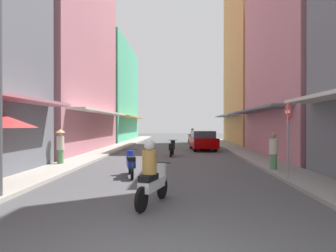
{
  "coord_description": "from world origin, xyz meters",
  "views": [
    {
      "loc": [
        0.44,
        -3.39,
        1.93
      ],
      "look_at": [
        -0.42,
        17.19,
        1.81
      ],
      "focal_mm": 30.27,
      "sensor_mm": 36.0,
      "label": 1
    }
  ],
  "objects_px": {
    "motorbike_blue": "(131,163)",
    "motorbike_black": "(172,148)",
    "street_sign_no_entry": "(288,131)",
    "pedestrian_crossing": "(60,145)",
    "parked_car": "(203,140)",
    "motorbike_orange": "(192,137)",
    "pedestrian_midway": "(274,152)",
    "motorbike_white": "(152,176)"
  },
  "relations": [
    {
      "from": "motorbike_blue",
      "to": "motorbike_black",
      "type": "bearing_deg",
      "value": 78.91
    },
    {
      "from": "street_sign_no_entry",
      "to": "pedestrian_crossing",
      "type": "bearing_deg",
      "value": 160.28
    },
    {
      "from": "parked_car",
      "to": "motorbike_orange",
      "type": "bearing_deg",
      "value": 94.9
    },
    {
      "from": "pedestrian_midway",
      "to": "parked_car",
      "type": "bearing_deg",
      "value": 101.92
    },
    {
      "from": "motorbike_orange",
      "to": "pedestrian_midway",
      "type": "relative_size",
      "value": 1.09
    },
    {
      "from": "motorbike_blue",
      "to": "parked_car",
      "type": "distance_m",
      "value": 11.54
    },
    {
      "from": "parked_car",
      "to": "pedestrian_midway",
      "type": "distance_m",
      "value": 10.01
    },
    {
      "from": "motorbike_black",
      "to": "pedestrian_midway",
      "type": "height_order",
      "value": "pedestrian_midway"
    },
    {
      "from": "motorbike_black",
      "to": "motorbike_white",
      "type": "bearing_deg",
      "value": -90.97
    },
    {
      "from": "motorbike_blue",
      "to": "motorbike_white",
      "type": "relative_size",
      "value": 1.02
    },
    {
      "from": "motorbike_blue",
      "to": "pedestrian_midway",
      "type": "xyz_separation_m",
      "value": [
        5.62,
        1.19,
        0.29
      ]
    },
    {
      "from": "motorbike_white",
      "to": "pedestrian_crossing",
      "type": "relative_size",
      "value": 1.02
    },
    {
      "from": "motorbike_black",
      "to": "street_sign_no_entry",
      "type": "xyz_separation_m",
      "value": [
        4.09,
        -7.68,
        1.21
      ]
    },
    {
      "from": "motorbike_white",
      "to": "pedestrian_midway",
      "type": "bearing_deg",
      "value": 47.63
    },
    {
      "from": "motorbike_black",
      "to": "parked_car",
      "type": "relative_size",
      "value": 0.43
    },
    {
      "from": "motorbike_orange",
      "to": "street_sign_no_entry",
      "type": "distance_m",
      "value": 18.51
    },
    {
      "from": "motorbike_black",
      "to": "pedestrian_crossing",
      "type": "distance_m",
      "value": 6.72
    },
    {
      "from": "motorbike_white",
      "to": "parked_car",
      "type": "bearing_deg",
      "value": 80.76
    },
    {
      "from": "street_sign_no_entry",
      "to": "motorbike_white",
      "type": "bearing_deg",
      "value": -146.06
    },
    {
      "from": "motorbike_blue",
      "to": "pedestrian_crossing",
      "type": "relative_size",
      "value": 1.04
    },
    {
      "from": "motorbike_black",
      "to": "motorbike_white",
      "type": "distance_m",
      "value": 10.56
    },
    {
      "from": "motorbike_black",
      "to": "motorbike_orange",
      "type": "height_order",
      "value": "motorbike_orange"
    },
    {
      "from": "pedestrian_midway",
      "to": "street_sign_no_entry",
      "type": "height_order",
      "value": "street_sign_no_entry"
    },
    {
      "from": "motorbike_blue",
      "to": "motorbike_orange",
      "type": "distance_m",
      "value": 17.76
    },
    {
      "from": "motorbike_orange",
      "to": "pedestrian_midway",
      "type": "height_order",
      "value": "pedestrian_midway"
    },
    {
      "from": "motorbike_orange",
      "to": "motorbike_black",
      "type": "bearing_deg",
      "value": -98.8
    },
    {
      "from": "parked_car",
      "to": "street_sign_no_entry",
      "type": "xyz_separation_m",
      "value": [
        1.88,
        -11.79,
        0.98
      ]
    },
    {
      "from": "motorbike_black",
      "to": "pedestrian_midway",
      "type": "xyz_separation_m",
      "value": [
        4.27,
        -5.68,
        0.29
      ]
    },
    {
      "from": "motorbike_blue",
      "to": "parked_car",
      "type": "height_order",
      "value": "parked_car"
    },
    {
      "from": "motorbike_orange",
      "to": "parked_car",
      "type": "xyz_separation_m",
      "value": [
        0.56,
        -6.53,
        0.04
      ]
    },
    {
      "from": "motorbike_orange",
      "to": "pedestrian_crossing",
      "type": "height_order",
      "value": "pedestrian_crossing"
    },
    {
      "from": "motorbike_white",
      "to": "parked_car",
      "type": "height_order",
      "value": "motorbike_white"
    },
    {
      "from": "motorbike_blue",
      "to": "parked_car",
      "type": "relative_size",
      "value": 0.42
    },
    {
      "from": "parked_car",
      "to": "pedestrian_crossing",
      "type": "relative_size",
      "value": 2.45
    },
    {
      "from": "motorbike_white",
      "to": "motorbike_blue",
      "type": "bearing_deg",
      "value": 107.53
    },
    {
      "from": "motorbike_orange",
      "to": "motorbike_white",
      "type": "height_order",
      "value": "same"
    },
    {
      "from": "motorbike_orange",
      "to": "parked_car",
      "type": "height_order",
      "value": "motorbike_orange"
    },
    {
      "from": "pedestrian_crossing",
      "to": "parked_car",
      "type": "bearing_deg",
      "value": 49.51
    },
    {
      "from": "motorbike_blue",
      "to": "pedestrian_midway",
      "type": "distance_m",
      "value": 5.75
    },
    {
      "from": "pedestrian_midway",
      "to": "pedestrian_crossing",
      "type": "bearing_deg",
      "value": 172.21
    },
    {
      "from": "motorbike_white",
      "to": "pedestrian_midway",
      "type": "relative_size",
      "value": 1.09
    },
    {
      "from": "motorbike_blue",
      "to": "pedestrian_midway",
      "type": "relative_size",
      "value": 1.11
    }
  ]
}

